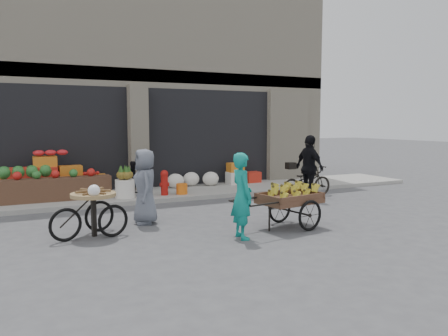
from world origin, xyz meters
name	(u,v)px	position (x,y,z in m)	size (l,w,h in m)	color
ground	(201,228)	(0.00, 0.00, 0.00)	(80.00, 80.00, 0.00)	#424244
sidewalk	(147,195)	(0.00, 4.10, 0.06)	(18.00, 2.20, 0.12)	gray
building	(116,89)	(0.00, 8.03, 3.37)	(14.00, 6.45, 7.00)	beige
fruit_display	(54,178)	(-2.48, 4.38, 0.67)	(3.10, 1.12, 1.24)	red
pineapple_bin	(125,189)	(-0.75, 3.60, 0.37)	(0.52, 0.52, 0.50)	silver
fire_hydrant	(164,182)	(0.35, 3.55, 0.50)	(0.22, 0.22, 0.71)	#A5140F
orange_bucket	(182,189)	(0.85, 3.50, 0.27)	(0.32, 0.32, 0.30)	orange
right_bay_goods	(220,176)	(2.61, 4.70, 0.41)	(3.35, 0.60, 0.70)	silver
seated_person	(134,177)	(-0.35, 4.20, 0.58)	(0.45, 0.35, 0.93)	black
banana_cart	(288,197)	(1.61, -0.75, 0.64)	(2.22, 1.19, 0.88)	brown
vendor_woman	(242,196)	(0.38, -1.05, 0.80)	(0.59, 0.39, 1.61)	#108276
tricycle_cart	(93,207)	(-2.10, 0.28, 0.57)	(1.46, 1.05, 0.95)	#9E7F51
vendor_grey	(145,186)	(-0.92, 0.90, 0.80)	(0.78, 0.51, 1.60)	slate
bicycle	(307,182)	(4.17, 2.13, 0.45)	(0.60, 1.72, 0.90)	black
cyclist	(310,168)	(3.97, 1.73, 0.91)	(1.06, 0.44, 1.81)	black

